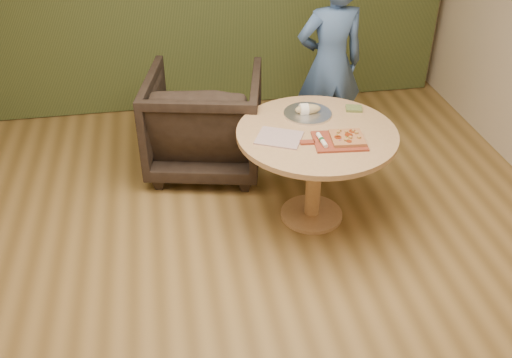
{
  "coord_description": "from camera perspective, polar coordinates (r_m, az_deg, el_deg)",
  "views": [
    {
      "loc": [
        -0.45,
        -2.58,
        2.72
      ],
      "look_at": [
        0.04,
        0.25,
        0.77
      ],
      "focal_mm": 40.0,
      "sensor_mm": 36.0,
      "label": 1
    }
  ],
  "objects": [
    {
      "name": "bread_roll",
      "position": [
        4.24,
        5.09,
        6.97
      ],
      "size": [
        0.19,
        0.09,
        0.09
      ],
      "color": "tan",
      "rests_on": "serving_tray"
    },
    {
      "name": "pizza_paddle",
      "position": [
        3.93,
        8.18,
        3.77
      ],
      "size": [
        0.46,
        0.31,
        0.01
      ],
      "rotation": [
        0.0,
        0.0,
        -0.09
      ],
      "color": "brown",
      "rests_on": "pedestal_table"
    },
    {
      "name": "serving_tray",
      "position": [
        4.26,
        5.19,
        6.55
      ],
      "size": [
        0.36,
        0.36,
        0.02
      ],
      "color": "silver",
      "rests_on": "pedestal_table"
    },
    {
      "name": "cutlery_roll",
      "position": [
        3.89,
        6.6,
        3.9
      ],
      "size": [
        0.04,
        0.2,
        0.03
      ],
      "rotation": [
        0.0,
        0.0,
        0.06
      ],
      "color": "white",
      "rests_on": "pizza_paddle"
    },
    {
      "name": "green_packet",
      "position": [
        4.37,
        9.77,
        6.96
      ],
      "size": [
        0.14,
        0.13,
        0.02
      ],
      "primitive_type": "cube",
      "rotation": [
        0.0,
        0.0,
        -0.25
      ],
      "color": "#4B5C29",
      "rests_on": "pedestal_table"
    },
    {
      "name": "room_shell",
      "position": [
        2.94,
        0.03,
        7.37
      ],
      "size": [
        5.04,
        6.04,
        2.84
      ],
      "color": "olive",
      "rests_on": "ground"
    },
    {
      "name": "person_standing",
      "position": [
        4.97,
        7.41,
        11.31
      ],
      "size": [
        0.62,
        0.44,
        1.63
      ],
      "primitive_type": "imported",
      "rotation": [
        0.0,
        0.0,
        3.22
      ],
      "color": "#3C5989",
      "rests_on": "ground"
    },
    {
      "name": "flatbread_pizza",
      "position": [
        3.94,
        9.11,
        4.11
      ],
      "size": [
        0.24,
        0.24,
        0.04
      ],
      "rotation": [
        0.0,
        0.0,
        -0.09
      ],
      "color": "#B87A47",
      "rests_on": "pizza_paddle"
    },
    {
      "name": "armchair",
      "position": [
        4.82,
        -5.17,
        6.23
      ],
      "size": [
        1.09,
        1.04,
        0.95
      ],
      "primitive_type": "imported",
      "rotation": [
        0.0,
        0.0,
        2.93
      ],
      "color": "black",
      "rests_on": "ground"
    },
    {
      "name": "newspaper",
      "position": [
        3.94,
        2.34,
        4.15
      ],
      "size": [
        0.38,
        0.35,
        0.01
      ],
      "primitive_type": "cube",
      "rotation": [
        0.0,
        0.0,
        -0.45
      ],
      "color": "silver",
      "rests_on": "pedestal_table"
    },
    {
      "name": "pedestal_table",
      "position": [
        4.12,
        6.01,
        3.07
      ],
      "size": [
        1.14,
        1.14,
        0.75
      ],
      "rotation": [
        0.0,
        0.0,
        0.03
      ],
      "color": "tan",
      "rests_on": "ground"
    }
  ]
}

